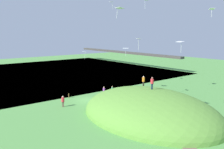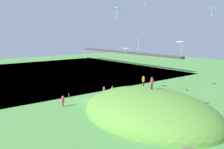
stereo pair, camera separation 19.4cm
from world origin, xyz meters
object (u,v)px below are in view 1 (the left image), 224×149
at_px(person_walking_path, 152,82).
at_px(person_on_hilltop, 104,90).
at_px(kite_0, 147,0).
at_px(kite_5, 212,9).
at_px(kite_4, 180,42).
at_px(mooring_post, 69,96).
at_px(person_near_shore, 63,100).
at_px(person_watching_kites, 112,89).
at_px(kite_6, 111,2).
at_px(kite_8, 119,8).
at_px(kite_3, 84,52).
at_px(kite_7, 126,49).
at_px(person_with_child, 143,80).
at_px(kite_1, 139,40).

height_order(person_walking_path, person_on_hilltop, person_walking_path).
relative_size(kite_0, kite_5, 1.09).
bearing_deg(kite_4, kite_5, 92.16).
xyz_separation_m(kite_0, mooring_post, (-7.97, -11.17, -16.66)).
bearing_deg(person_near_shore, mooring_post, 87.36).
bearing_deg(mooring_post, person_walking_path, 17.60).
height_order(person_watching_kites, kite_6, kite_6).
relative_size(kite_4, kite_8, 1.19).
relative_size(kite_3, kite_5, 1.03).
xyz_separation_m(person_walking_path, kite_4, (2.30, 2.87, 5.53)).
bearing_deg(kite_5, kite_3, -143.46).
relative_size(kite_8, mooring_post, 1.51).
bearing_deg(kite_5, kite_6, -162.99).
bearing_deg(kite_7, kite_0, 4.08).
relative_size(person_with_child, kite_3, 1.22).
bearing_deg(mooring_post, kite_1, 46.45).
bearing_deg(person_on_hilltop, kite_5, 81.42).
relative_size(kite_7, mooring_post, 1.79).
xyz_separation_m(person_walking_path, kite_8, (0.16, -6.19, 9.63)).
height_order(person_walking_path, kite_5, kite_5).
distance_m(kite_5, kite_8, 17.22).
bearing_deg(person_walking_path, kite_3, 117.61).
xyz_separation_m(person_near_shore, kite_7, (-1.08, 14.11, 7.52)).
xyz_separation_m(person_walking_path, kite_1, (-6.94, 4.03, 5.64)).
xyz_separation_m(kite_3, kite_6, (-1.10, 7.06, 9.34)).
distance_m(kite_1, kite_8, 13.07).
bearing_deg(person_near_shore, kite_6, 55.21).
height_order(kite_0, mooring_post, kite_0).
bearing_deg(kite_5, person_watching_kites, -149.73).
distance_m(person_walking_path, kite_0, 15.68).
height_order(person_with_child, kite_5, kite_5).
xyz_separation_m(person_walking_path, person_watching_kites, (-12.26, 2.60, -3.75)).
distance_m(kite_5, kite_7, 16.54).
distance_m(kite_4, kite_8, 10.18).
xyz_separation_m(kite_1, mooring_post, (-8.49, -8.93, -10.03)).
bearing_deg(person_near_shore, kite_0, 20.82).
xyz_separation_m(kite_0, kite_6, (-8.64, -0.90, 0.40)).
bearing_deg(kite_0, person_watching_kites, -142.52).
height_order(person_with_child, kite_3, kite_3).
relative_size(person_walking_path, kite_8, 1.31).
distance_m(kite_0, kite_7, 9.79).
distance_m(person_on_hilltop, person_near_shore, 9.14).
xyz_separation_m(kite_1, kite_4, (9.24, -1.16, -0.12)).
bearing_deg(person_on_hilltop, person_with_child, 63.93).
distance_m(kite_4, kite_7, 15.05).
xyz_separation_m(kite_7, kite_8, (12.50, -12.12, 5.84)).
height_order(person_walking_path, person_with_child, person_walking_path).
xyz_separation_m(person_near_shore, kite_3, (-3.74, 6.50, 7.05)).
xyz_separation_m(person_walking_path, person_with_child, (-4.82, 3.26, -0.88)).
distance_m(kite_0, kite_8, 14.85).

